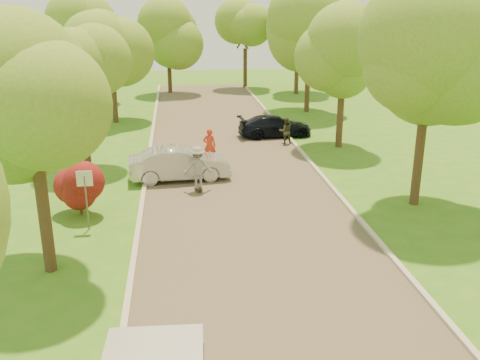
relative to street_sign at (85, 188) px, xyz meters
name	(u,v)px	position (x,y,z in m)	size (l,w,h in m)	color
ground	(268,273)	(5.80, -4.00, -1.56)	(100.00, 100.00, 0.00)	#30741B
road	(237,186)	(5.80, 4.00, -1.56)	(8.00, 60.00, 0.01)	#4C4438
curb_left	(144,188)	(1.75, 4.00, -1.50)	(0.18, 60.00, 0.12)	#B2AD9E
curb_right	(327,181)	(9.85, 4.00, -1.50)	(0.18, 60.00, 0.12)	#B2AD9E
street_sign	(85,188)	(0.00, 0.00, 0.00)	(0.55, 0.06, 2.17)	#59595E
red_shrub	(79,187)	(-0.50, 1.50, -0.47)	(1.70, 1.70, 1.95)	#382619
tree_l_mida	(38,100)	(-0.50, -3.00, 3.61)	(4.71, 4.60, 7.39)	#382619
tree_l_midb	(83,72)	(-1.01, 8.00, 3.02)	(4.30, 4.20, 6.62)	#382619
tree_l_far	(113,38)	(-0.59, 18.00, 3.90)	(4.92, 4.80, 7.79)	#382619
tree_r_mida	(435,64)	(12.82, 1.00, 3.97)	(5.13, 5.00, 7.95)	#382619
tree_r_midb	(347,58)	(12.40, 10.00, 3.32)	(4.51, 4.40, 7.01)	#382619
tree_r_far	(313,30)	(13.03, 20.00, 4.27)	(5.33, 5.20, 8.34)	#382619
tree_bg_a	(93,34)	(-2.98, 26.00, 3.75)	(5.12, 5.00, 7.72)	#382619
tree_bg_b	(301,28)	(14.02, 28.00, 3.97)	(5.12, 5.00, 7.95)	#382619
tree_bg_c	(170,34)	(3.01, 30.00, 3.46)	(4.92, 4.80, 7.33)	#382619
tree_bg_d	(248,29)	(10.02, 32.00, 3.75)	(5.12, 5.00, 7.72)	#382619
silver_sedan	(180,164)	(3.31, 5.25, -0.82)	(1.58, 4.54, 1.50)	#ACACB0
dark_sedan	(275,126)	(9.10, 12.81, -0.93)	(1.79, 4.40, 1.28)	black
longboard	(198,188)	(4.07, 3.67, -1.46)	(0.34, 0.95, 0.11)	black
skateboarder	(198,167)	(4.07, 3.67, -0.53)	(1.18, 0.68, 1.83)	gray
person_striped	(209,146)	(4.84, 7.73, -0.68)	(0.64, 0.42, 1.76)	red
person_olive	(286,131)	(9.36, 10.94, -0.81)	(0.74, 0.57, 1.52)	#30341F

